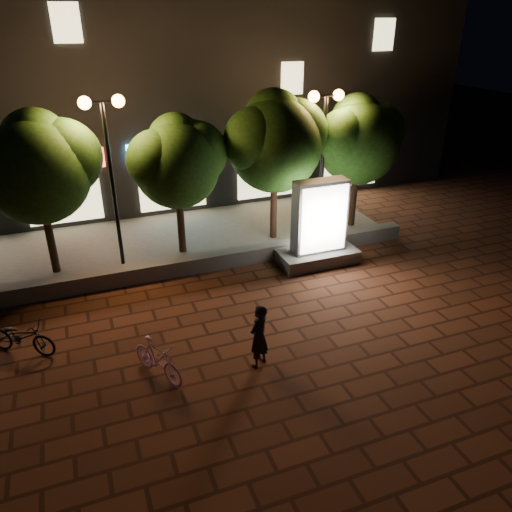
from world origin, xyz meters
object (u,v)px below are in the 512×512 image
tree_left (37,164)px  street_lamp_right (324,127)px  tree_far_right (359,137)px  street_lamp_left (107,140)px  scooter_pink (158,359)px  scooter_parked (21,337)px  tree_right (276,139)px  tree_mid (177,159)px  ad_kiosk (319,230)px  rider (259,336)px

tree_left → street_lamp_right: (8.95, -0.26, 0.45)m
tree_left → tree_far_right: 10.50m
street_lamp_left → street_lamp_right: 7.00m
street_lamp_left → scooter_pink: bearing=-89.5°
tree_left → tree_far_right: tree_left is taller
scooter_pink → scooter_parked: (-2.83, 2.02, -0.02)m
tree_right → scooter_pink: tree_right is taller
tree_left → tree_far_right: (10.50, -0.00, -0.08)m
tree_mid → ad_kiosk: tree_mid is taller
street_lamp_left → scooter_pink: (0.05, -5.79, -3.55)m
tree_mid → tree_far_right: size_ratio=0.95×
street_lamp_left → rider: 7.34m
street_lamp_left → street_lamp_right: size_ratio=1.04×
tree_left → tree_right: 7.30m
ad_kiosk → rider: bearing=-131.1°
tree_left → rider: tree_left is taller
tree_mid → tree_right: size_ratio=0.89×
tree_mid → ad_kiosk: 4.95m
street_lamp_left → scooter_pink: size_ratio=3.29×
tree_mid → rider: size_ratio=2.84×
tree_mid → ad_kiosk: (3.87, -2.26, -2.10)m
tree_mid → street_lamp_right: 5.00m
scooter_parked → tree_left: bearing=21.4°
tree_left → tree_mid: bearing=-0.0°
tree_right → tree_far_right: (3.20, -0.00, -0.20)m
tree_left → tree_mid: 4.00m
street_lamp_left → rider: (2.27, -6.19, -3.24)m
scooter_parked → ad_kiosk: bearing=-45.3°
street_lamp_right → ad_kiosk: street_lamp_right is taller
scooter_pink → tree_far_right: bearing=7.3°
tree_mid → street_lamp_left: (-2.05, -0.26, 0.81)m
tree_mid → street_lamp_left: size_ratio=0.87×
scooter_parked → street_lamp_right: bearing=-35.8°
street_lamp_left → scooter_parked: (-2.79, -3.77, -3.57)m
street_lamp_right → ad_kiosk: 3.59m
tree_mid → tree_right: (3.31, 0.00, 0.35)m
street_lamp_right → rider: size_ratio=3.15×
scooter_pink → tree_mid: bearing=43.5°
street_lamp_right → tree_far_right: bearing=9.6°
scooter_pink → ad_kiosk: bearing=4.7°
tree_far_right → street_lamp_left: street_lamp_left is taller
tree_far_right → scooter_parked: tree_far_right is taller
street_lamp_right → ad_kiosk: size_ratio=1.81×
ad_kiosk → scooter_pink: bearing=-147.2°
tree_far_right → scooter_pink: bearing=-144.6°
tree_mid → tree_far_right: 6.50m
tree_left → street_lamp_right: street_lamp_right is taller
tree_left → rider: bearing=-56.9°
tree_right → ad_kiosk: bearing=-75.9°
tree_far_right → ad_kiosk: 4.14m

